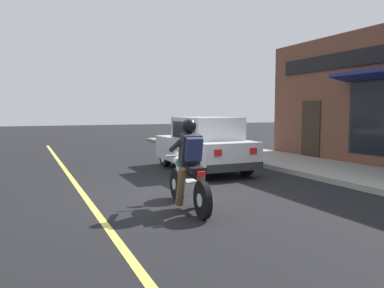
# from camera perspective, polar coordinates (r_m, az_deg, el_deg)

# --- Properties ---
(ground_plane) EXTENTS (80.00, 80.00, 0.00)m
(ground_plane) POSITION_cam_1_polar(r_m,az_deg,el_deg) (7.98, -2.44, -7.60)
(ground_plane) COLOR black
(sidewalk_curb) EXTENTS (2.60, 22.00, 0.14)m
(sidewalk_curb) POSITION_cam_1_polar(r_m,az_deg,el_deg) (13.09, 13.52, -2.45)
(sidewalk_curb) COLOR gray
(sidewalk_curb) RESTS_ON ground
(lane_stripe) EXTENTS (0.12, 19.80, 0.01)m
(lane_stripe) POSITION_cam_1_polar(r_m,az_deg,el_deg) (10.43, -18.02, -4.82)
(lane_stripe) COLOR #D1C64C
(lane_stripe) RESTS_ON ground
(storefront_building) EXTENTS (1.25, 9.44, 4.20)m
(storefront_building) POSITION_cam_1_polar(r_m,az_deg,el_deg) (12.22, 26.98, 6.20)
(storefront_building) COLOR brown
(storefront_building) RESTS_ON ground
(motorcycle_with_rider) EXTENTS (0.59, 2.02, 1.62)m
(motorcycle_with_rider) POSITION_cam_1_polar(r_m,az_deg,el_deg) (6.67, -0.49, -4.19)
(motorcycle_with_rider) COLOR black
(motorcycle_with_rider) RESTS_ON ground
(car_hatchback) EXTENTS (1.65, 3.79, 1.57)m
(car_hatchback) POSITION_cam_1_polar(r_m,az_deg,el_deg) (10.87, 1.80, -0.13)
(car_hatchback) COLOR black
(car_hatchback) RESTS_ON ground
(traffic_cone) EXTENTS (0.36, 0.36, 0.60)m
(traffic_cone) POSITION_cam_1_polar(r_m,az_deg,el_deg) (14.19, 9.66, -0.33)
(traffic_cone) COLOR black
(traffic_cone) RESTS_ON sidewalk_curb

